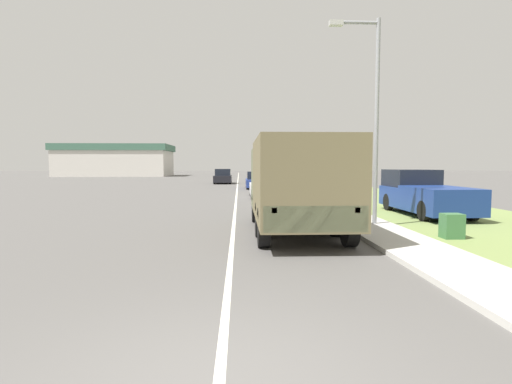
{
  "coord_description": "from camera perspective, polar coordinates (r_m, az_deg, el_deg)",
  "views": [
    {
      "loc": [
        0.2,
        -3.59,
        2.1
      ],
      "look_at": [
        0.77,
        9.97,
        1.17
      ],
      "focal_mm": 28.0,
      "sensor_mm": 36.0,
      "label": 1
    }
  ],
  "objects": [
    {
      "name": "ground_plane",
      "position": [
        43.64,
        -2.65,
        1.17
      ],
      "size": [
        180.0,
        180.0,
        0.0
      ],
      "primitive_type": "plane",
      "color": "#565451"
    },
    {
      "name": "sidewalk_right",
      "position": [
        43.85,
        3.24,
        1.26
      ],
      "size": [
        1.8,
        120.0,
        0.12
      ],
      "color": "beige",
      "rests_on": "ground"
    },
    {
      "name": "car_second_ahead",
      "position": [
        35.3,
        0.08,
        1.62
      ],
      "size": [
        1.86,
        4.8,
        1.49
      ],
      "color": "navy",
      "rests_on": "ground"
    },
    {
      "name": "grass_strip_right",
      "position": [
        44.5,
        8.89,
        1.19
      ],
      "size": [
        7.0,
        120.0,
        0.02
      ],
      "color": "olive",
      "rests_on": "ground"
    },
    {
      "name": "pickup_truck",
      "position": [
        18.15,
        22.75,
        -0.22
      ],
      "size": [
        2.05,
        5.37,
        1.86
      ],
      "color": "navy",
      "rests_on": "grass_strip_right"
    },
    {
      "name": "car_third_ahead",
      "position": [
        44.63,
        -4.75,
        2.16
      ],
      "size": [
        1.92,
        4.41,
        1.62
      ],
      "color": "black",
      "rests_on": "ground"
    },
    {
      "name": "car_nearest_ahead",
      "position": [
        25.74,
        1.29,
        0.81
      ],
      "size": [
        1.9,
        4.75,
        1.55
      ],
      "color": "silver",
      "rests_on": "ground"
    },
    {
      "name": "lane_centre_stripe",
      "position": [
        43.64,
        -2.65,
        1.17
      ],
      "size": [
        0.12,
        120.0,
        0.0
      ],
      "color": "silver",
      "rests_on": "ground"
    },
    {
      "name": "military_truck",
      "position": [
        12.26,
        5.65,
        1.57
      ],
      "size": [
        2.5,
        6.81,
        2.82
      ],
      "color": "#606647",
      "rests_on": "ground"
    },
    {
      "name": "lamp_post",
      "position": [
        14.01,
        16.04,
        12.22
      ],
      "size": [
        1.69,
        0.24,
        6.74
      ],
      "color": "gray",
      "rests_on": "sidewalk_right"
    },
    {
      "name": "utility_box",
      "position": [
        12.58,
        26.19,
        -4.38
      ],
      "size": [
        0.55,
        0.45,
        0.7
      ],
      "color": "#3D7042",
      "rests_on": "grass_strip_right"
    },
    {
      "name": "building_distant",
      "position": [
        78.46,
        -19.38,
        4.31
      ],
      "size": [
        20.2,
        11.12,
        5.76
      ],
      "color": "beige",
      "rests_on": "ground"
    }
  ]
}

